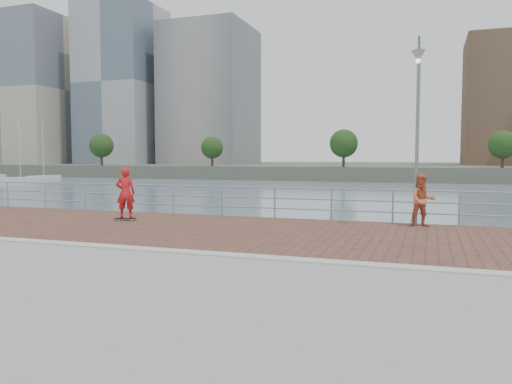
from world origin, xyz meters
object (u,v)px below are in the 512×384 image
(street_lamp, at_px, (418,98))
(bystander, at_px, (423,200))
(skateboarder, at_px, (125,193))
(guardrail, at_px, (303,200))

(street_lamp, relative_size, bystander, 3.40)
(street_lamp, xyz_separation_m, bystander, (0.21, 0.26, -3.15))
(street_lamp, distance_m, bystander, 3.16)
(street_lamp, bearing_deg, bystander, 51.22)
(street_lamp, distance_m, skateboarder, 10.04)
(skateboarder, relative_size, bystander, 1.06)
(street_lamp, height_order, bystander, street_lamp)
(guardrail, distance_m, street_lamp, 5.13)
(guardrail, distance_m, bystander, 4.08)
(skateboarder, distance_m, bystander, 9.82)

